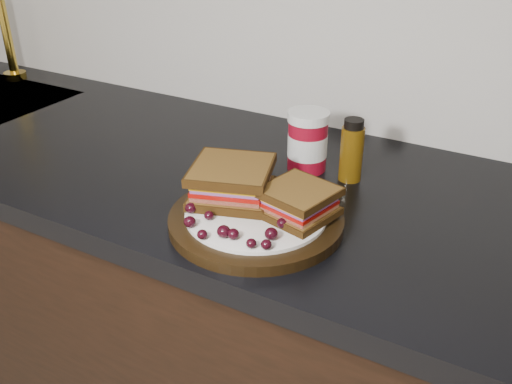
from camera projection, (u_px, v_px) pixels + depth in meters
countertop at (336, 208)px, 1.00m from camera, size 3.98×0.60×0.04m
faucet at (6, 28)px, 1.53m from camera, size 0.06×0.22×0.28m
plate at (256, 220)px, 0.91m from camera, size 0.28×0.28×0.02m
sandwich_left at (232, 182)px, 0.93m from camera, size 0.16×0.16×0.06m
sandwich_right at (298, 202)px, 0.89m from camera, size 0.12×0.12×0.05m
grape_0 at (191, 208)px, 0.90m from camera, size 0.02×0.02×0.02m
grape_1 at (209, 215)px, 0.88m from camera, size 0.02×0.02×0.01m
grape_2 at (190, 222)px, 0.86m from camera, size 0.02×0.02×0.02m
grape_3 at (202, 234)px, 0.83m from camera, size 0.02×0.02×0.01m
grape_4 at (224, 231)px, 0.84m from camera, size 0.02×0.02×0.02m
grape_5 at (233, 234)px, 0.83m from camera, size 0.02×0.02×0.02m
grape_6 at (251, 243)px, 0.81m from camera, size 0.02×0.02×0.01m
grape_7 at (266, 244)px, 0.81m from camera, size 0.02×0.02×0.01m
grape_8 at (271, 234)px, 0.83m from camera, size 0.02×0.02×0.02m
grape_9 at (282, 223)px, 0.86m from camera, size 0.02×0.02×0.02m
grape_10 at (304, 221)px, 0.86m from camera, size 0.02×0.02×0.02m
grape_11 at (298, 212)px, 0.89m from camera, size 0.02×0.02×0.02m
grape_12 at (306, 212)px, 0.89m from camera, size 0.02×0.02×0.02m
grape_13 at (247, 182)px, 0.97m from camera, size 0.02×0.02×0.02m
grape_14 at (228, 188)px, 0.96m from camera, size 0.01×0.01×0.01m
grape_15 at (223, 198)px, 0.93m from camera, size 0.02×0.02×0.02m
grape_16 at (201, 199)px, 0.92m from camera, size 0.02×0.02×0.02m
grape_17 at (245, 187)px, 0.96m from camera, size 0.02×0.02×0.02m
grape_18 at (223, 192)px, 0.94m from camera, size 0.02×0.02×0.02m
grape_19 at (215, 191)px, 0.95m from camera, size 0.02×0.02×0.02m
condiment_jar at (308, 141)px, 1.07m from camera, size 0.09×0.09×0.12m
oil_bottle at (352, 150)px, 1.03m from camera, size 0.05×0.05×0.12m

